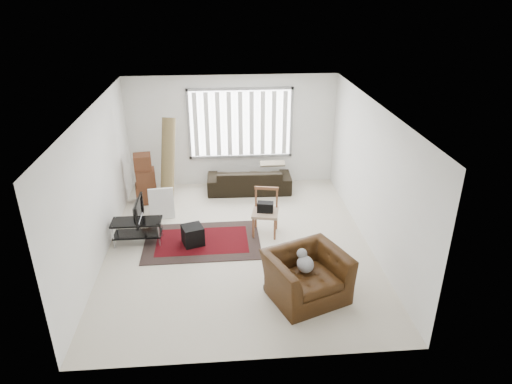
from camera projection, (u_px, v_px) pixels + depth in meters
The scene contains 11 objects.
room at pixel (238, 150), 8.59m from camera, with size 6.00×6.02×2.71m.
persian_rug at pixel (202, 241), 8.94m from camera, with size 2.26×1.52×0.02m.
tv_stand at pixel (137, 227), 8.78m from camera, with size 0.95×0.43×0.48m.
tv at pixel (135, 211), 8.64m from camera, with size 0.77×0.10×0.44m, color black.
subwoofer at pixel (193, 235), 8.78m from camera, with size 0.38×0.38×0.38m, color black.
moving_boxes at pixel (145, 180), 10.36m from camera, with size 0.53×0.50×1.15m.
white_flatpack at pixel (162, 204), 9.72m from camera, with size 0.53×0.08×0.67m, color silver.
rolled_rug at pixel (168, 163), 10.10m from camera, with size 0.30×0.30×1.98m, color brown.
sofa at pixel (249, 176), 10.95m from camera, with size 2.00×0.86×0.77m, color black.
side_chair at pixel (265, 210), 9.05m from camera, with size 0.59×0.59×0.94m.
armchair at pixel (307, 273), 7.23m from camera, with size 1.50×1.41×0.89m.
Camera 1 is at (-0.29, -7.62, 4.65)m, focal length 32.00 mm.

